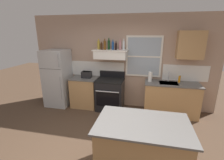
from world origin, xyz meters
TOP-DOWN VIEW (x-y plane):
  - ground_plane at (0.00, 0.00)m, footprint 16.00×16.00m
  - back_wall at (0.03, 2.23)m, footprint 5.40×0.11m
  - refrigerator at (-1.90, 1.84)m, footprint 0.70×0.72m
  - counter_left_of_stove at (-1.05, 1.90)m, footprint 0.79×0.63m
  - toaster at (-0.97, 1.90)m, footprint 0.30×0.20m
  - stove_range at (-0.25, 1.86)m, footprint 0.76×0.69m
  - range_hood_shelf at (-0.25, 1.96)m, footprint 0.96×0.52m
  - bottle_champagne_gold_foil at (-0.61, 2.00)m, footprint 0.08×0.08m
  - bottle_brown_stout at (-0.50, 1.90)m, footprint 0.06×0.06m
  - bottle_amber_wine at (-0.41, 1.93)m, footprint 0.07×0.07m
  - bottle_dark_green_wine at (-0.31, 1.97)m, footprint 0.07×0.07m
  - bottle_blue_liqueur at (-0.19, 1.96)m, footprint 0.07×0.07m
  - bottle_balsamic_dark at (-0.09, 1.90)m, footprint 0.06×0.06m
  - bottle_rose_pink at (-0.00, 2.01)m, footprint 0.07×0.07m
  - bottle_clear_tall at (0.10, 1.98)m, footprint 0.06×0.06m
  - counter_right_with_sink at (1.45, 1.90)m, footprint 1.43×0.63m
  - sink_faucet at (1.35, 2.00)m, footprint 0.03×0.17m
  - paper_towel_roll at (0.86, 1.90)m, footprint 0.11×0.11m
  - dish_soap_bottle at (1.63, 2.00)m, footprint 0.06×0.06m
  - kitchen_island at (0.74, -0.27)m, footprint 1.40×0.90m
  - upper_cabinet_right at (1.80, 2.04)m, footprint 0.64×0.32m

SIDE VIEW (x-z plane):
  - ground_plane at x=0.00m, z-range 0.00..0.00m
  - counter_left_of_stove at x=-1.05m, z-range 0.00..0.91m
  - counter_right_with_sink at x=1.45m, z-range 0.00..0.91m
  - kitchen_island at x=0.74m, z-range 0.00..0.91m
  - stove_range at x=-0.25m, z-range -0.08..1.01m
  - refrigerator at x=-1.90m, z-range 0.00..1.72m
  - dish_soap_bottle at x=1.63m, z-range 0.91..1.09m
  - toaster at x=-0.97m, z-range 0.91..1.10m
  - paper_towel_roll at x=0.86m, z-range 0.91..1.18m
  - sink_faucet at x=1.35m, z-range 0.94..1.22m
  - back_wall at x=0.03m, z-range 0.00..2.70m
  - range_hood_shelf at x=-0.25m, z-range 1.50..1.75m
  - bottle_brown_stout at x=-0.50m, z-range 1.73..1.94m
  - bottle_balsamic_dark at x=-0.09m, z-range 1.73..1.96m
  - bottle_blue_liqueur at x=-0.19m, z-range 1.72..1.99m
  - bottle_champagne_gold_foil at x=-0.61m, z-range 1.72..2.01m
  - bottle_rose_pink at x=0.00m, z-range 1.72..2.01m
  - bottle_clear_tall at x=0.10m, z-range 1.72..2.02m
  - bottle_amber_wine at x=-0.41m, z-range 1.72..2.02m
  - bottle_dark_green_wine at x=-0.31m, z-range 1.72..2.03m
  - upper_cabinet_right at x=1.80m, z-range 1.55..2.25m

